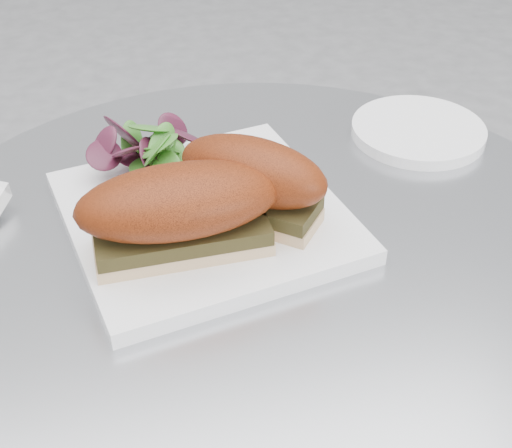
{
  "coord_description": "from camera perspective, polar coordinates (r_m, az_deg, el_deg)",
  "views": [
    {
      "loc": [
        -0.12,
        -0.48,
        1.14
      ],
      "look_at": [
        -0.0,
        0.0,
        0.77
      ],
      "focal_mm": 50.0,
      "sensor_mm": 36.0,
      "label": 1
    }
  ],
  "objects": [
    {
      "name": "sandwich_right",
      "position": [
        0.64,
        -0.26,
        3.6
      ],
      "size": [
        0.15,
        0.14,
        0.08
      ],
      "rotation": [
        0.0,
        0.0,
        -0.69
      ],
      "color": "tan",
      "rests_on": "plate"
    },
    {
      "name": "salad",
      "position": [
        0.72,
        -7.89,
        5.82
      ],
      "size": [
        0.11,
        0.11,
        0.05
      ],
      "primitive_type": null,
      "color": "#4A9531",
      "rests_on": "plate"
    },
    {
      "name": "plate",
      "position": [
        0.68,
        -4.14,
        0.64
      ],
      "size": [
        0.29,
        0.29,
        0.02
      ],
      "primitive_type": "cube",
      "rotation": [
        0.0,
        0.0,
        0.19
      ],
      "color": "white",
      "rests_on": "table"
    },
    {
      "name": "table",
      "position": [
        0.82,
        0.19,
        -15.73
      ],
      "size": [
        0.7,
        0.7,
        0.73
      ],
      "color": "#AFB0B6",
      "rests_on": "ground"
    },
    {
      "name": "saucer",
      "position": [
        0.84,
        12.85,
        7.29
      ],
      "size": [
        0.15,
        0.15,
        0.01
      ],
      "primitive_type": "cylinder",
      "color": "white",
      "rests_on": "table"
    },
    {
      "name": "sandwich_left",
      "position": [
        0.6,
        -6.12,
        1.16
      ],
      "size": [
        0.18,
        0.08,
        0.08
      ],
      "rotation": [
        0.0,
        0.0,
        0.02
      ],
      "color": "tan",
      "rests_on": "plate"
    }
  ]
}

